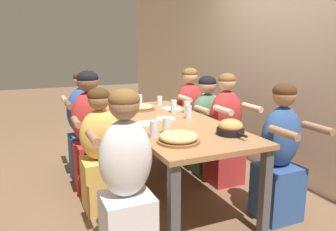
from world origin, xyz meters
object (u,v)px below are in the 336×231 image
Objects in this scene: pizza_board_main at (142,107)px; skillet_bowl at (231,128)px; empty_plate_b at (172,109)px; diner_near_right at (126,184)px; pizza_board_second at (179,138)px; diner_far_left at (190,118)px; diner_near_midleft at (90,135)px; drinking_glass_i at (139,100)px; drinking_glass_f at (167,127)px; diner_far_right at (280,159)px; empty_plate_a at (165,119)px; drinking_glass_a at (115,102)px; drinking_glass_d at (187,108)px; drinking_glass_b at (188,113)px; drinking_glass_g at (174,106)px; drinking_glass_h at (139,101)px; diner_near_center at (101,155)px; drinking_glass_e at (154,129)px; empty_plate_c at (147,123)px; diner_near_left at (84,129)px; drinking_glass_c at (160,101)px; diner_far_midleft at (206,127)px; diner_far_center at (225,135)px.

skillet_bowl reaches higher than pizza_board_main.
diner_near_right is (1.32, -0.93, -0.20)m from empty_plate_b.
pizza_board_second is 0.28× the size of diner_far_left.
diner_near_right is 1.28m from diner_near_midleft.
pizza_board_main is 2.55× the size of drinking_glass_i.
pizza_board_main is 0.24× the size of diner_near_midleft.
drinking_glass_f is (1.03, -0.14, 0.03)m from pizza_board_main.
diner_far_right is at bearing 69.16° from skillet_bowl.
empty_plate_a is 0.16× the size of diner_far_right.
empty_plate_b is 0.70m from drinking_glass_a.
drinking_glass_d is at bearing -72.38° from diner_far_right.
diner_near_right reaches higher than drinking_glass_b.
empty_plate_b is at bearing 160.79° from drinking_glass_g.
diner_near_center is (0.86, -0.66, -0.31)m from drinking_glass_h.
skillet_bowl is 0.62m from drinking_glass_e.
drinking_glass_f is (0.93, -0.47, 0.05)m from empty_plate_b.
empty_plate_b is 0.74m from empty_plate_c.
drinking_glass_d is 1.18m from diner_near_left.
empty_plate_b is 1.76× the size of drinking_glass_e.
drinking_glass_b is at bearing -61.36° from diner_far_right.
empty_plate_c is at bearing -14.58° from drinking_glass_i.
drinking_glass_a is at bearing -161.40° from skillet_bowl.
drinking_glass_d is at bearing 15.86° from diner_near_center.
drinking_glass_h reaches higher than empty_plate_b.
drinking_glass_c is 0.09× the size of diner_far_midleft.
pizza_board_second is at bearing 26.78° from drinking_glass_e.
pizza_board_main is 0.25× the size of diner_far_center.
pizza_board_main is 0.96m from diner_far_center.
skillet_bowl is at bearing -20.84° from diner_far_right.
diner_near_midleft is (0.36, -0.91, -0.23)m from drinking_glass_c.
drinking_glass_i is at bearing 35.35° from diner_near_midleft.
empty_plate_c is 1.03m from diner_far_midleft.
drinking_glass_i is at bearing -70.24° from diner_far_right.
diner_far_right is (0.77, 1.33, 0.03)m from diner_near_center.
drinking_glass_h reaches higher than empty_plate_a.
diner_near_right is (0.83, -1.33, 0.02)m from diner_far_center.
diner_far_center is (-0.69, 0.88, -0.25)m from pizza_board_second.
drinking_glass_b is at bearing -42.63° from diner_near_left.
pizza_board_main is at bearing -62.77° from diner_far_right.
drinking_glass_i is (-1.41, 0.36, -0.01)m from drinking_glass_e.
drinking_glass_i is 0.10× the size of diner_near_center.
drinking_glass_b reaches higher than empty_plate_c.
diner_near_midleft is (0.36, -0.66, -0.24)m from drinking_glass_h.
drinking_glass_h is (-1.25, 0.19, 0.00)m from drinking_glass_f.
empty_plate_c is (0.11, -0.23, -0.00)m from empty_plate_a.
empty_plate_b is 1.11m from diner_near_center.
diner_far_left reaches higher than drinking_glass_f.
empty_plate_a is at bearing 6.15° from pizza_board_main.
diner_near_midleft is at bearing -152.43° from drinking_glass_f.
diner_far_midleft is at bearing 117.13° from empty_plate_a.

